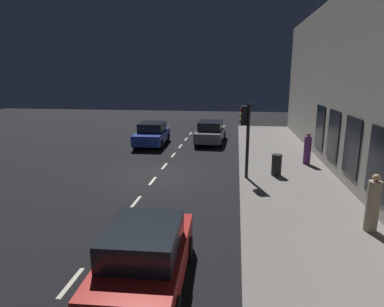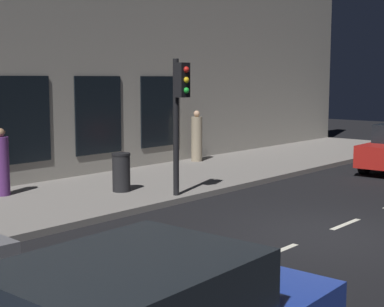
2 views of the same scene
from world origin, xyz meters
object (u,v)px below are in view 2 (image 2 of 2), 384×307
object	(u,v)px
pedestrian_0	(197,138)
pedestrian_1	(2,165)
trash_bin	(121,172)
traffic_light	(179,103)

from	to	relation	value
pedestrian_0	pedestrian_1	distance (m)	7.86
pedestrian_1	trash_bin	distance (m)	2.99
traffic_light	pedestrian_0	bearing A→B (deg)	-53.09
pedestrian_0	pedestrian_1	size ratio (longest dim) A/B	1.06
traffic_light	trash_bin	distance (m)	2.44
pedestrian_0	trash_bin	xyz separation A→B (m)	(-2.19, 5.52, -0.32)
traffic_light	pedestrian_1	xyz separation A→B (m)	(3.38, 2.90, -1.54)
traffic_light	pedestrian_1	world-z (taller)	traffic_light
pedestrian_1	trash_bin	size ratio (longest dim) A/B	1.69
pedestrian_0	trash_bin	world-z (taller)	pedestrian_0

